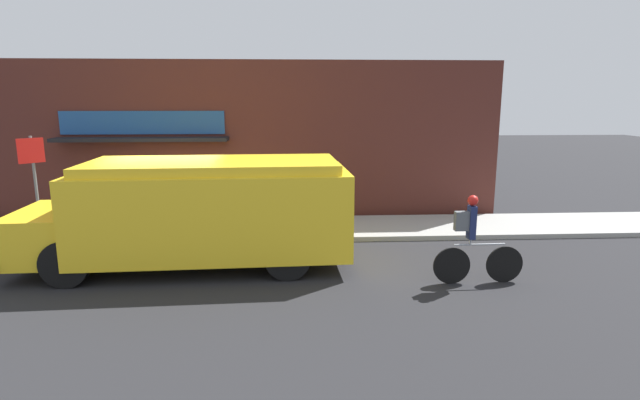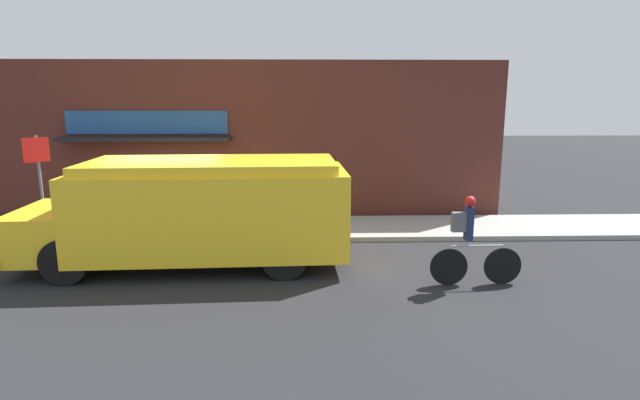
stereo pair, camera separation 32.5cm
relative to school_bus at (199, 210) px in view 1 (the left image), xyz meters
The scene contains 7 objects.
ground_plane 2.18m from the school_bus, 124.19° to the left, with size 70.00×70.00×0.00m, color #232326.
sidewalk 3.06m from the school_bus, 111.26° to the left, with size 28.00×2.27×0.12m.
storefront 4.39m from the school_bus, 104.50° to the left, with size 17.90×0.77×4.50m.
school_bus is the anchor object (origin of this frame).
cyclist 5.49m from the school_bus, 14.28° to the right, with size 1.74×0.20×1.70m.
stop_sign_post 4.91m from the school_bus, 153.08° to the left, with size 0.45×0.45×2.44m.
trash_bin 4.36m from the school_bus, 133.43° to the left, with size 0.58×0.58×0.88m.
Camera 1 is at (2.96, -11.68, 3.45)m, focal length 28.00 mm.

